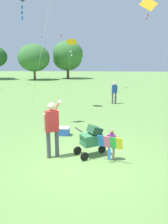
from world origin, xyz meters
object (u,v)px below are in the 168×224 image
object	(u,v)px
kite_green_novelty	(149,7)
person_adult_flyer	(52,125)
stroller	(92,138)
kite_adult_black	(22,2)
person_couple_left	(114,91)
cooler_box	(64,131)
child_with_butterfly_kite	(111,143)
kite_orange_delta	(71,42)

from	to	relation	value
kite_green_novelty	person_adult_flyer	bearing A→B (deg)	-117.30
stroller	kite_green_novelty	size ratio (longest dim) A/B	0.15
person_adult_flyer	kite_green_novelty	bearing A→B (deg)	62.70
kite_green_novelty	stroller	bearing A→B (deg)	-110.88
kite_adult_black	kite_green_novelty	world-z (taller)	kite_green_novelty
stroller	kite_adult_black	distance (m)	6.57
person_adult_flyer	kite_green_novelty	xyz separation A→B (m)	(4.48, 8.69, 5.29)
person_adult_flyer	kite_adult_black	size ratio (longest dim) A/B	0.30
kite_green_novelty	person_couple_left	world-z (taller)	kite_green_novelty
person_adult_flyer	cooler_box	distance (m)	2.33
child_with_butterfly_kite	kite_adult_black	xyz separation A→B (m)	(-3.73, 3.43, 4.91)
person_couple_left	kite_adult_black	bearing A→B (deg)	-126.07
person_adult_flyer	kite_orange_delta	distance (m)	8.41
person_couple_left	cooler_box	bearing A→B (deg)	-109.25
person_adult_flyer	kite_adult_black	world-z (taller)	kite_adult_black
kite_orange_delta	kite_green_novelty	bearing A→B (deg)	10.30
kite_adult_black	person_couple_left	bearing A→B (deg)	53.93
child_with_butterfly_kite	kite_green_novelty	bearing A→B (deg)	73.44
person_adult_flyer	child_with_butterfly_kite	bearing A→B (deg)	-3.65
child_with_butterfly_kite	cooler_box	size ratio (longest dim) A/B	2.20
person_couple_left	cooler_box	xyz separation A→B (m)	(-2.50, -7.17, -0.76)
stroller	kite_green_novelty	xyz separation A→B (m)	(3.23, 8.46, 5.77)
stroller	kite_green_novelty	bearing A→B (deg)	69.12
kite_adult_black	kite_orange_delta	distance (m)	4.90
kite_adult_black	person_couple_left	size ratio (longest dim) A/B	3.90
kite_orange_delta	cooler_box	world-z (taller)	kite_orange_delta
child_with_butterfly_kite	cooler_box	xyz separation A→B (m)	(-1.87, 2.26, -0.42)
child_with_butterfly_kite	stroller	xyz separation A→B (m)	(-0.61, 0.34, 0.01)
kite_orange_delta	kite_green_novelty	size ratio (longest dim) A/B	0.63
kite_adult_black	person_couple_left	distance (m)	8.71
stroller	kite_orange_delta	xyz separation A→B (m)	(-1.64, 7.58, 3.61)
kite_orange_delta	cooler_box	xyz separation A→B (m)	(0.38, -5.67, -4.04)
child_with_butterfly_kite	kite_green_novelty	size ratio (longest dim) A/B	0.14
person_adult_flyer	kite_orange_delta	xyz separation A→B (m)	(-0.38, 7.80, 3.12)
person_adult_flyer	cooler_box	bearing A→B (deg)	90.00
cooler_box	person_couple_left	bearing A→B (deg)	70.75
person_adult_flyer	stroller	distance (m)	1.36
child_with_butterfly_kite	kite_orange_delta	xyz separation A→B (m)	(-2.25, 7.92, 3.62)
kite_orange_delta	person_adult_flyer	bearing A→B (deg)	-87.19
stroller	kite_orange_delta	distance (m)	8.55
stroller	cooler_box	xyz separation A→B (m)	(-1.26, 1.91, -0.43)
person_adult_flyer	kite_adult_black	distance (m)	5.83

